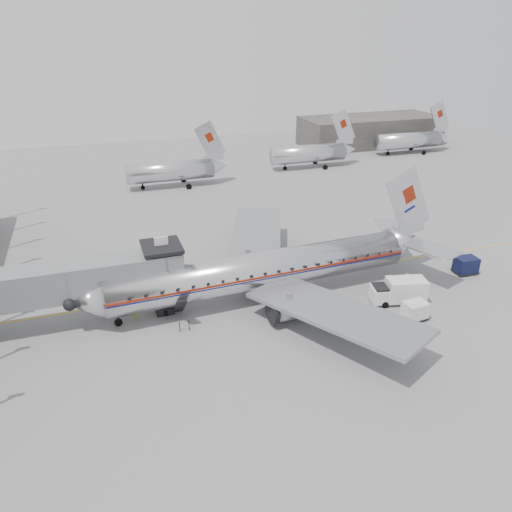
# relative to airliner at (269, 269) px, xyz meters

# --- Properties ---
(ground) EXTENTS (160.00, 160.00, 0.00)m
(ground) POSITION_rel_airliner_xyz_m (-0.72, -3.04, -2.88)
(ground) COLOR slate
(ground) RESTS_ON ground
(hangar) EXTENTS (30.00, 12.00, 6.00)m
(hangar) POSITION_rel_airliner_xyz_m (44.28, 56.96, 0.12)
(hangar) COLOR #393533
(hangar) RESTS_ON ground
(apron_line) EXTENTS (60.00, 0.15, 0.01)m
(apron_line) POSITION_rel_airliner_xyz_m (2.28, 2.96, -2.88)
(apron_line) COLOR gold
(apron_line) RESTS_ON ground
(jet_bridge) EXTENTS (21.00, 6.20, 7.10)m
(jet_bridge) POSITION_rel_airliner_xyz_m (-17.38, 0.63, 1.30)
(jet_bridge) COLOR slate
(jet_bridge) RESTS_ON ground
(distant_aircraft_near) EXTENTS (16.39, 3.20, 10.26)m
(distant_aircraft_near) POSITION_rel_airliner_xyz_m (-2.52, 38.96, -0.15)
(distant_aircraft_near) COLOR silver
(distant_aircraft_near) RESTS_ON ground
(distant_aircraft_mid) EXTENTS (16.39, 3.20, 10.26)m
(distant_aircraft_mid) POSITION_rel_airliner_xyz_m (23.48, 42.96, -0.15)
(distant_aircraft_mid) COLOR silver
(distant_aircraft_mid) RESTS_ON ground
(distant_aircraft_far) EXTENTS (16.39, 3.20, 10.26)m
(distant_aircraft_far) POSITION_rel_airliner_xyz_m (47.48, 46.96, -0.15)
(distant_aircraft_far) COLOR silver
(distant_aircraft_far) RESTS_ON ground
(airliner) EXTENTS (36.25, 33.53, 11.46)m
(airliner) POSITION_rel_airliner_xyz_m (0.00, 0.00, 0.00)
(airliner) COLOR silver
(airliner) RESTS_ON ground
(service_van) EXTENTS (5.35, 3.03, 2.38)m
(service_van) POSITION_rel_airliner_xyz_m (11.13, -5.02, -1.63)
(service_van) COLOR silver
(service_van) RESTS_ON ground
(baggage_cart_navy) EXTENTS (2.39, 1.88, 1.81)m
(baggage_cart_navy) POSITION_rel_airliner_xyz_m (21.28, -2.03, -1.92)
(baggage_cart_navy) COLOR black
(baggage_cart_navy) RESTS_ON ground
(baggage_cart_white) EXTENTS (2.29, 1.83, 1.68)m
(baggage_cart_white) POSITION_rel_airliner_xyz_m (10.82, -8.09, -1.99)
(baggage_cart_white) COLOR silver
(baggage_cart_white) RESTS_ON ground
(ramp_worker) EXTENTS (0.76, 0.69, 1.73)m
(ramp_worker) POSITION_rel_airliner_xyz_m (-12.72, -0.04, -2.01)
(ramp_worker) COLOR #A6BD16
(ramp_worker) RESTS_ON ground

